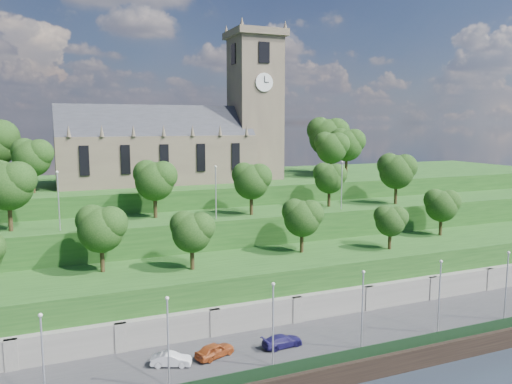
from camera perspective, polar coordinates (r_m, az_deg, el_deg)
name	(u,v)px	position (r m, az deg, el deg)	size (l,w,h in m)	color
promenade	(276,357)	(54.53, 2.35, -18.30)	(160.00, 12.00, 2.00)	#2D2D30
quay_wall	(304,384)	(49.68, 5.48, -20.98)	(160.00, 0.50, 2.20)	black
fence	(301,365)	(49.48, 5.13, -19.14)	(160.00, 0.10, 1.20)	black
retaining_wall	(255,322)	(58.90, -0.15, -14.63)	(160.00, 2.10, 5.00)	slate
embankment_lower	(236,293)	(63.62, -2.25, -11.45)	(160.00, 12.00, 8.00)	#1C4517
embankment_upper	(210,256)	(73.00, -5.26, -7.28)	(160.00, 10.00, 12.00)	#1C4517
hilltop	(176,220)	(92.44, -9.12, -3.16)	(160.00, 32.00, 15.00)	#1C4517
church	(184,138)	(87.08, -8.22, 6.14)	(38.60, 12.35, 27.60)	brown
trees_lower	(245,222)	(61.98, -1.30, -3.48)	(66.89, 8.91, 7.83)	black
trees_upper	(227,177)	(70.80, -3.36, 1.71)	(62.68, 8.46, 8.69)	black
trees_hilltop	(188,142)	(86.82, -7.76, 5.68)	(71.91, 16.43, 11.27)	black
lamp_posts_promenade	(273,319)	(48.49, 1.96, -14.26)	(60.36, 0.36, 8.33)	#B2B2B7
lamp_posts_upper	(216,188)	(68.17, -4.62, 0.47)	(40.36, 0.36, 7.37)	#B2B2B7
car_left	(215,350)	(52.04, -4.74, -17.57)	(1.67, 4.16, 1.42)	#963F19
car_middle	(171,359)	(50.94, -9.68, -18.34)	(1.34, 3.85, 1.27)	silver
car_right	(282,341)	(54.06, 3.02, -16.63)	(1.78, 4.37, 1.27)	#1C1753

